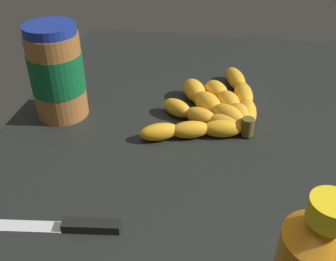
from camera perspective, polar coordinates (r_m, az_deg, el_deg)
The scene contains 4 objects.
ground_plane at distance 63.17cm, azimuth 4.33°, elevation -2.86°, with size 97.68×65.95×3.04cm, color black.
banana_bunch at distance 68.99cm, azimuth 7.32°, elevation 3.56°, with size 27.92×19.15×3.74cm.
peanut_butter_jar at distance 68.31cm, azimuth -15.97°, elevation 8.20°, with size 8.99×8.99×16.19cm.
butter_knife at distance 50.02cm, azimuth -15.64°, elevation -13.26°, with size 3.62×18.30×1.20cm.
Camera 1 is at (50.68, 2.80, 36.08)cm, focal length 41.63 mm.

